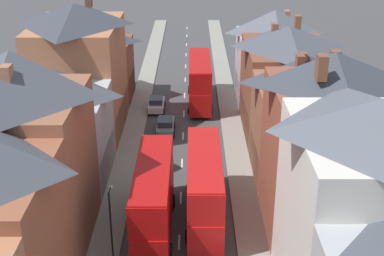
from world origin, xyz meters
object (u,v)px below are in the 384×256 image
at_px(car_parked_left_a, 166,125).
at_px(car_mid_black, 199,61).
at_px(double_decker_bus_mid_street, 200,80).
at_px(double_decker_bus_far_approaching, 154,197).
at_px(street_lamp, 112,222).
at_px(double_decker_bus_lead, 205,186).
at_px(car_near_blue, 157,104).

distance_m(car_parked_left_a, car_mid_black, 23.17).
height_order(double_decker_bus_mid_street, car_mid_black, double_decker_bus_mid_street).
relative_size(double_decker_bus_mid_street, double_decker_bus_far_approaching, 1.00).
bearing_deg(car_mid_black, car_parked_left_a, -98.94).
relative_size(double_decker_bus_mid_street, street_lamp, 1.96).
xyz_separation_m(double_decker_bus_mid_street, car_parked_left_a, (-3.59, -8.40, -2.02)).
xyz_separation_m(double_decker_bus_mid_street, car_mid_black, (0.01, 14.50, -2.01)).
height_order(double_decker_bus_mid_street, double_decker_bus_far_approaching, same).
xyz_separation_m(double_decker_bus_far_approaching, car_parked_left_a, (0.01, 17.46, -2.02)).
distance_m(double_decker_bus_lead, double_decker_bus_far_approaching, 3.90).
bearing_deg(double_decker_bus_mid_street, car_mid_black, 89.96).
xyz_separation_m(double_decker_bus_mid_street, street_lamp, (-6.04, -29.64, 0.43)).
distance_m(double_decker_bus_lead, street_lamp, 8.04).
xyz_separation_m(car_mid_black, street_lamp, (-6.05, -44.13, 2.43)).
bearing_deg(street_lamp, car_parked_left_a, 83.42).
relative_size(car_parked_left_a, street_lamp, 0.73).
relative_size(car_mid_black, street_lamp, 0.79).
relative_size(double_decker_bus_far_approaching, street_lamp, 1.96).
xyz_separation_m(car_near_blue, car_parked_left_a, (1.30, -6.13, -0.00)).
bearing_deg(car_mid_black, double_decker_bus_far_approaching, -95.11).
bearing_deg(double_decker_bus_far_approaching, street_lamp, -122.87).
relative_size(car_near_blue, car_mid_black, 0.88).
height_order(car_mid_black, street_lamp, street_lamp).
relative_size(double_decker_bus_far_approaching, car_parked_left_a, 2.69).
height_order(car_parked_left_a, street_lamp, street_lamp).
relative_size(double_decker_bus_mid_street, car_parked_left_a, 2.69).
distance_m(double_decker_bus_mid_street, double_decker_bus_far_approaching, 26.11).
height_order(car_near_blue, car_parked_left_a, car_near_blue).
height_order(double_decker_bus_far_approaching, car_near_blue, double_decker_bus_far_approaching).
xyz_separation_m(double_decker_bus_far_approaching, street_lamp, (-2.44, -3.78, 0.43)).
xyz_separation_m(double_decker_bus_lead, car_parked_left_a, (-3.59, 15.96, -2.02)).
distance_m(car_mid_black, street_lamp, 44.61).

